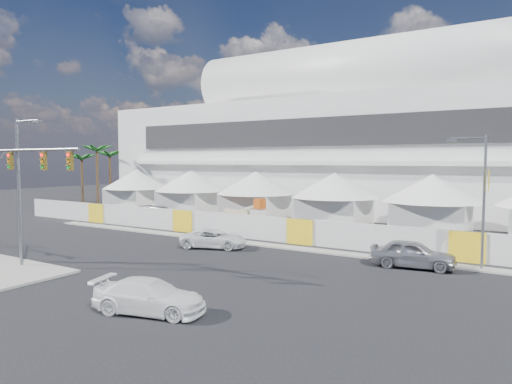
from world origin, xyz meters
The scene contains 14 objects.
ground centered at (0.00, 0.00, 0.00)m, with size 160.00×160.00×0.00m, color black.
far_curb centered at (20.00, 12.50, 0.06)m, with size 80.00×1.20×0.12m, color gray.
stadium centered at (8.71, 41.50, 9.45)m, with size 80.00×24.80×21.98m.
tent_row centered at (0.50, 24.00, 3.15)m, with size 53.40×8.40×5.40m.
hoarding_fence centered at (6.00, 14.50, 1.00)m, with size 70.00×0.25×2.00m, color silver.
palm_cluster centered at (-33.46, 29.50, 6.88)m, with size 10.60×10.60×8.55m.
sedan_silver centered at (15.35, 11.02, 0.86)m, with size 5.06×2.03×1.72m, color #9D9CA1.
pickup_curb centered at (1.12, 9.69, 0.69)m, with size 4.98×2.30×1.38m, color silver.
pickup_near centered at (7.62, -3.53, 0.73)m, with size 5.01×2.04×1.45m, color white.
lot_car_c centered at (-13.37, 19.23, 0.78)m, with size 5.36×2.18×1.56m, color #A8A7AC.
traffic_mast centered at (-6.86, -1.75, 4.58)m, with size 10.04×0.78×8.06m.
streetlight_median centered at (-4.97, -1.58, 5.31)m, with size 2.49×0.25×8.99m.
streetlight_curb centered at (18.87, 12.50, 4.71)m, with size 2.40×0.54×8.11m.
boom_lift centered at (-2.67, 17.99, 0.86)m, with size 6.45×2.21×3.18m.
Camera 1 is at (21.72, -17.56, 6.61)m, focal length 32.00 mm.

